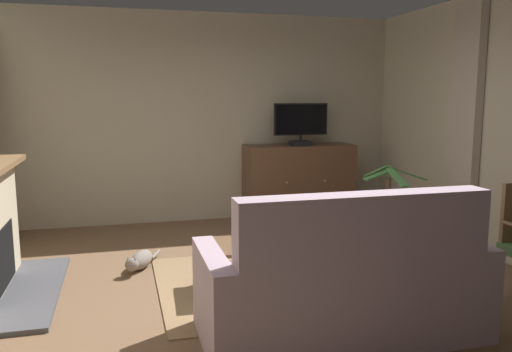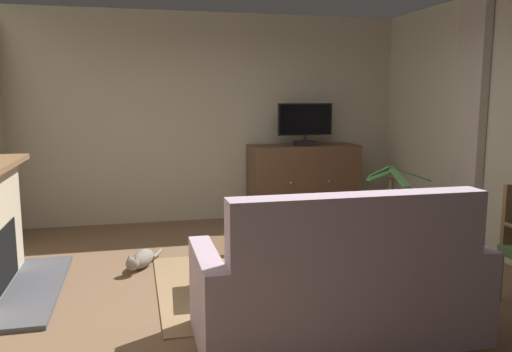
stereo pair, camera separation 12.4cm
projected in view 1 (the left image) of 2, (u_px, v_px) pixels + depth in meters
name	position (u px, v px, depth m)	size (l,w,h in m)	color
ground_plane	(263.00, 293.00, 4.52)	(5.84, 6.17, 0.04)	brown
wall_back	(207.00, 118.00, 7.01)	(5.84, 0.10, 2.80)	#B2A88E
curtain_panel_far	(466.00, 110.00, 5.70)	(0.10, 0.44, 2.35)	#B2A393
rug_central	(269.00, 282.00, 4.72)	(2.01, 1.86, 0.01)	#8E704C
tv_cabinet	(299.00, 184.00, 7.12)	(1.49, 0.58, 1.04)	#402A1C
television	(301.00, 123.00, 6.95)	(0.75, 0.20, 0.57)	black
coffee_table	(273.00, 246.00, 4.56)	(1.17, 0.65, 0.41)	brown
tv_remote	(294.00, 238.00, 4.64)	(0.17, 0.05, 0.02)	black
folded_newspaper	(254.00, 244.00, 4.48)	(0.30, 0.22, 0.01)	silver
sofa_floral	(344.00, 290.00, 3.59)	(1.99, 0.89, 1.09)	#AD93A3
potted_plant_on_hearth_side	(387.00, 225.00, 5.85)	(0.78, 0.93, 0.93)	beige
cat	(140.00, 260.00, 5.08)	(0.38, 0.64, 0.19)	gray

